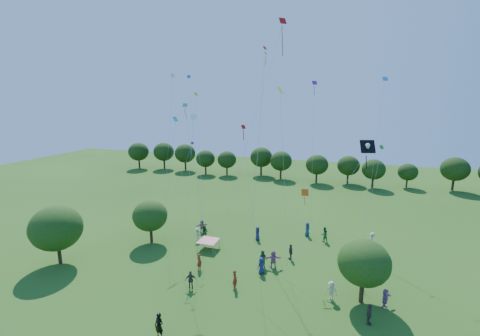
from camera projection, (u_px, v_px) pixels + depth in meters
name	position (u px, v px, depth m)	size (l,w,h in m)	color
near_tree_west	(56.00, 228.00, 34.04)	(5.31, 5.31, 6.48)	#422B19
near_tree_north	(150.00, 216.00, 39.34)	(4.21, 4.21, 5.40)	#422B19
near_tree_east	(364.00, 263.00, 27.46)	(4.42, 4.42, 5.74)	#422B19
treeline	(290.00, 161.00, 71.31)	(88.01, 8.77, 6.77)	#422B19
tent_red_stripe	(208.00, 241.00, 38.04)	(2.20, 2.20, 1.10)	red
tent_blue	(369.00, 247.00, 36.35)	(2.20, 2.20, 1.10)	#165A95
man_in_black	(159.00, 326.00, 23.75)	(0.74, 0.48, 1.99)	black
crowd_person_0	(307.00, 229.00, 41.73)	(0.91, 0.49, 1.85)	navy
crowd_person_1	(235.00, 279.00, 30.09)	(0.69, 0.44, 1.84)	maroon
crowd_person_2	(324.00, 234.00, 40.11)	(0.94, 0.51, 1.90)	#285F30
crowd_person_3	(197.00, 235.00, 40.30)	(1.10, 0.49, 1.68)	beige
crowd_person_4	(191.00, 280.00, 30.05)	(1.04, 0.47, 1.77)	#463B38
crowd_person_5	(273.00, 259.00, 33.87)	(1.78, 0.64, 1.91)	#A86292
crowd_person_6	(261.00, 266.00, 32.67)	(0.85, 0.46, 1.73)	navy
crowd_person_7	(199.00, 262.00, 33.44)	(0.65, 0.42, 1.74)	maroon
crowd_person_8	(263.00, 259.00, 33.89)	(0.93, 0.50, 1.88)	#275D2F
crowd_person_9	(372.00, 240.00, 38.67)	(1.18, 0.53, 1.81)	#C8B0A0
crowd_person_10	(369.00, 314.00, 25.21)	(1.04, 0.47, 1.78)	#3F3533
crowd_person_11	(202.00, 226.00, 42.97)	(1.61, 0.57, 1.72)	#895071
crowd_person_12	(258.00, 233.00, 40.56)	(0.86, 0.47, 1.74)	navy
crowd_person_13	(162.00, 218.00, 46.05)	(0.61, 0.40, 1.65)	maroon
crowd_person_14	(205.00, 232.00, 40.95)	(0.88, 0.47, 1.77)	#235022
crowd_person_15	(331.00, 291.00, 28.34)	(1.16, 0.52, 1.77)	#B5AF91
crowd_person_16	(291.00, 252.00, 35.62)	(1.04, 0.47, 1.77)	#3E3A32
crowd_person_17	(385.00, 299.00, 27.26)	(1.59, 0.57, 1.71)	#A661A2
pirate_kite	(366.00, 149.00, 26.98)	(7.28, 1.29, 12.79)	black
red_high_kite	(270.00, 66.00, 33.50)	(5.97, 6.51, 24.50)	red
small_kite_0	(261.00, 108.00, 38.49)	(1.49, 0.55, 22.20)	red
small_kite_1	(198.00, 130.00, 41.14)	(2.47, 3.68, 17.09)	#D79C0B
small_kite_2	(261.00, 111.00, 38.06)	(1.84, 0.56, 21.46)	orange
small_kite_3	(189.00, 132.00, 38.55)	(1.91, 0.78, 15.73)	#1B994E
small_kite_4	(380.00, 116.00, 37.17)	(1.75, 5.83, 18.77)	#177FE7
small_kite_5	(314.00, 113.00, 40.46)	(1.03, 3.47, 18.49)	#7B1685
small_kite_6	(192.00, 143.00, 33.40)	(0.70, 3.43, 14.69)	white
small_kite_7	(174.00, 137.00, 40.14)	(2.43, 0.74, 14.10)	#0CADC2
small_kite_8	(247.00, 162.00, 31.00)	(1.98, 0.93, 13.78)	red
small_kite_9	(302.00, 199.00, 32.27)	(2.93, 1.42, 7.32)	#FA4F0D
small_kite_10	(282.00, 129.00, 26.68)	(0.88, 3.31, 17.15)	#BFE314
small_kite_11	(377.00, 169.00, 36.23)	(1.71, 2.46, 11.12)	#1A9425
small_kite_12	(193.00, 128.00, 39.57)	(2.25, 1.78, 19.08)	blue
small_kite_13	(185.00, 163.00, 45.42)	(1.44, 6.95, 10.19)	#7F1890
small_kite_14	(170.00, 114.00, 42.50)	(0.46, 4.28, 19.56)	white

